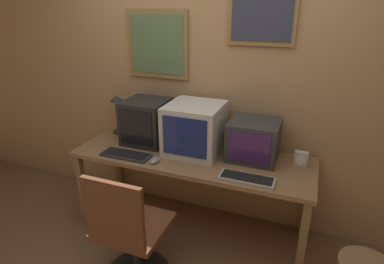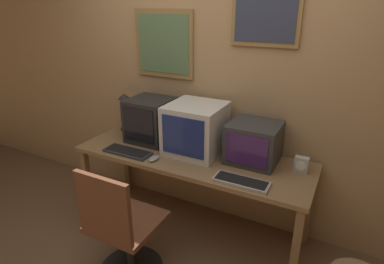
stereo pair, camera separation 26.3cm
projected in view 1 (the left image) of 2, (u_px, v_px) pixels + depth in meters
name	position (u px, v px, depth m)	size (l,w,h in m)	color
wall_back	(208.00, 81.00, 2.85)	(8.00, 0.08, 2.60)	tan
desk	(192.00, 163.00, 2.74)	(2.01, 0.69, 0.76)	olive
monitor_left	(146.00, 121.00, 2.90)	(0.38, 0.38, 0.40)	black
monitor_center	(195.00, 128.00, 2.70)	(0.45, 0.46, 0.42)	beige
monitor_right	(254.00, 140.00, 2.61)	(0.40, 0.38, 0.32)	#333333
keyboard_main	(126.00, 155.00, 2.69)	(0.42, 0.16, 0.03)	#333338
keyboard_side	(247.00, 179.00, 2.32)	(0.40, 0.15, 0.03)	#A8A399
mouse_near_keyboard	(155.00, 160.00, 2.59)	(0.07, 0.12, 0.03)	gray
desk_clock	(301.00, 159.00, 2.51)	(0.10, 0.06, 0.12)	#B7B2AD
desk_lamp	(117.00, 107.00, 3.09)	(0.12, 0.12, 0.38)	black
office_chair	(130.00, 238.00, 2.27)	(0.49, 0.49, 0.95)	black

